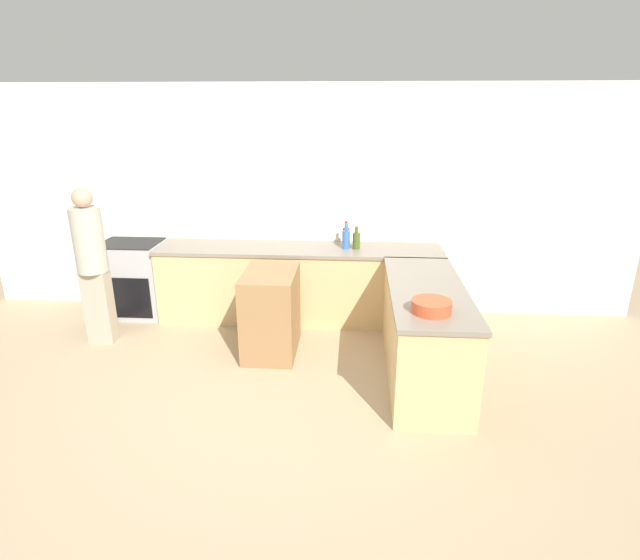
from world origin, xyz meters
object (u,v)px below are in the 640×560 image
person_by_range (92,261)px  range_oven (134,278)px  hot_sauce_bottle (346,236)px  olive_oil_bottle (356,240)px  island_table (271,313)px  water_bottle_blue (346,239)px  mixing_bowl (431,306)px

person_by_range → range_oven: bearing=87.0°
hot_sauce_bottle → olive_oil_bottle: (0.12, -0.12, -0.01)m
hot_sauce_bottle → olive_oil_bottle: 0.17m
olive_oil_bottle → person_by_range: size_ratio=0.15×
range_oven → island_table: size_ratio=1.03×
olive_oil_bottle → water_bottle_blue: 0.12m
person_by_range → island_table: bearing=-3.1°
water_bottle_blue → mixing_bowl: bearing=-68.5°
mixing_bowl → olive_oil_bottle: 1.93m
island_table → mixing_bowl: size_ratio=2.72×
mixing_bowl → hot_sauce_bottle: hot_sauce_bottle is taller
hot_sauce_bottle → water_bottle_blue: size_ratio=1.01×
range_oven → person_by_range: (-0.04, -0.80, 0.47)m
mixing_bowl → person_by_range: 3.51m
olive_oil_bottle → water_bottle_blue: (-0.12, 0.01, 0.01)m
person_by_range → hot_sauce_bottle: bearing=18.9°
mixing_bowl → person_by_range: (-3.35, 1.06, -0.02)m
hot_sauce_bottle → island_table: bearing=-126.5°
island_table → person_by_range: (-1.89, 0.10, 0.48)m
island_table → hot_sauce_bottle: bearing=53.5°
mixing_bowl → olive_oil_bottle: bearing=108.2°
range_oven → mixing_bowl: size_ratio=2.81×
range_oven → hot_sauce_bottle: bearing=2.2°
hot_sauce_bottle → water_bottle_blue: bearing=-88.6°
island_table → olive_oil_bottle: bearing=45.4°
island_table → mixing_bowl: (1.47, -0.95, 0.50)m
mixing_bowl → water_bottle_blue: size_ratio=1.11×
water_bottle_blue → person_by_range: person_by_range is taller
range_oven → person_by_range: bearing=-93.0°
island_table → hot_sauce_bottle: 1.37m
range_oven → olive_oil_bottle: size_ratio=3.47×
mixing_bowl → hot_sauce_bottle: size_ratio=1.10×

